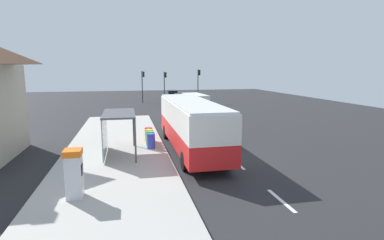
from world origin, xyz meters
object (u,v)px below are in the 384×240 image
(traffic_light_far_side, at_px, (143,82))
(sedan_near, at_px, (172,94))
(sedan_far, at_px, (180,99))
(traffic_light_near_side, at_px, (199,81))
(recycling_bin_green, at_px, (150,139))
(recycling_bin_yellow, at_px, (149,136))
(traffic_light_median, at_px, (165,82))
(recycling_bin_blue, at_px, (151,141))
(white_van, at_px, (195,102))
(recycling_bin_red, at_px, (149,134))
(bus, at_px, (191,123))
(bus_shelter, at_px, (114,123))
(ticket_machine, at_px, (74,173))

(traffic_light_far_side, bearing_deg, sedan_near, 47.25)
(sedan_far, height_order, traffic_light_near_side, traffic_light_near_side)
(recycling_bin_green, height_order, recycling_bin_yellow, same)
(recycling_bin_green, height_order, traffic_light_near_side, traffic_light_near_side)
(recycling_bin_green, xyz_separation_m, traffic_light_far_side, (1.10, 28.00, 2.61))
(traffic_light_near_side, xyz_separation_m, traffic_light_median, (-5.10, 1.60, -0.23))
(traffic_light_near_side, bearing_deg, recycling_bin_blue, -109.17)
(white_van, xyz_separation_m, recycling_bin_red, (-6.40, -13.60, -0.69))
(white_van, height_order, recycling_bin_green, white_van)
(sedan_near, relative_size, recycling_bin_yellow, 4.73)
(bus, relative_size, recycling_bin_blue, 11.60)
(traffic_light_near_side, bearing_deg, recycling_bin_green, -109.62)
(recycling_bin_yellow, distance_m, traffic_light_far_side, 27.45)
(sedan_near, xyz_separation_m, recycling_bin_yellow, (-6.50, -33.14, -0.14))
(white_van, xyz_separation_m, recycling_bin_green, (-6.40, -15.00, -0.69))
(recycling_bin_yellow, bearing_deg, bus_shelter, -131.84)
(sedan_near, relative_size, recycling_bin_red, 4.73)
(bus, bearing_deg, traffic_light_far_side, 92.72)
(recycling_bin_blue, relative_size, traffic_light_far_side, 0.19)
(recycling_bin_green, distance_m, traffic_light_median, 29.28)
(sedan_near, relative_size, recycling_bin_blue, 4.73)
(recycling_bin_blue, height_order, traffic_light_near_side, traffic_light_near_side)
(recycling_bin_red, bearing_deg, bus, -46.52)
(sedan_near, xyz_separation_m, traffic_light_near_side, (3.20, -6.64, 2.62))
(recycling_bin_blue, bearing_deg, sedan_near, 79.35)
(sedan_far, xyz_separation_m, bus_shelter, (-8.71, -27.24, 1.31))
(sedan_near, distance_m, traffic_light_far_side, 8.32)
(bus, bearing_deg, bus_shelter, -173.36)
(recycling_bin_blue, xyz_separation_m, traffic_light_near_side, (9.70, 27.90, 2.76))
(ticket_machine, bearing_deg, traffic_light_median, 77.45)
(traffic_light_far_side, bearing_deg, bus_shelter, -96.35)
(recycling_bin_yellow, xyz_separation_m, recycling_bin_red, (0.00, 0.70, 0.00))
(ticket_machine, bearing_deg, recycling_bin_yellow, 67.32)
(recycling_bin_yellow, distance_m, traffic_light_median, 28.59)
(traffic_light_near_side, bearing_deg, bus, -104.23)
(traffic_light_near_side, bearing_deg, traffic_light_median, 162.57)
(white_van, bearing_deg, bus, -103.56)
(traffic_light_far_side, relative_size, bus_shelter, 1.22)
(white_van, relative_size, recycling_bin_blue, 5.56)
(bus_shelter, bearing_deg, traffic_light_far_side, 83.65)
(sedan_far, bearing_deg, white_van, -90.55)
(traffic_light_median, distance_m, bus_shelter, 31.34)
(traffic_light_median, bearing_deg, traffic_light_far_side, -167.13)
(sedan_near, distance_m, sedan_far, 8.37)
(traffic_light_median, bearing_deg, sedan_far, -60.37)
(sedan_far, distance_m, traffic_light_median, 4.53)
(ticket_machine, xyz_separation_m, recycling_bin_blue, (3.54, 7.06, -0.52))
(recycling_bin_green, relative_size, recycling_bin_red, 1.00)
(bus, xyz_separation_m, sedan_far, (4.01, 26.69, -1.05))
(white_van, distance_m, recycling_bin_green, 16.32)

